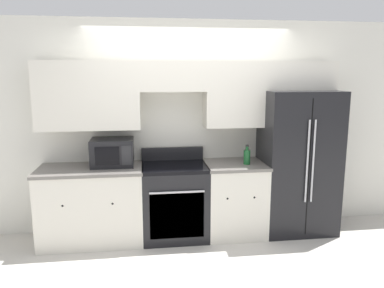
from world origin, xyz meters
name	(u,v)px	position (x,y,z in m)	size (l,w,h in m)	color
ground_plane	(196,246)	(0.00, 0.00, 0.00)	(12.00, 12.00, 0.00)	beige
wall_back	(190,114)	(0.01, 0.58, 1.47)	(8.00, 0.39, 2.60)	silver
lower_cabinets_left	(92,205)	(-1.18, 0.31, 0.45)	(1.20, 0.64, 0.89)	silver
lower_cabinets_right	(234,198)	(0.53, 0.31, 0.45)	(0.73, 0.64, 0.89)	silver
oven_range	(175,201)	(-0.21, 0.31, 0.45)	(0.77, 0.65, 1.05)	black
refrigerator	(297,161)	(1.32, 0.35, 0.88)	(0.89, 0.74, 1.76)	black
microwave	(112,152)	(-0.93, 0.40, 1.05)	(0.49, 0.39, 0.32)	black
bottle	(247,157)	(0.65, 0.25, 0.98)	(0.08, 0.08, 0.24)	#195928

